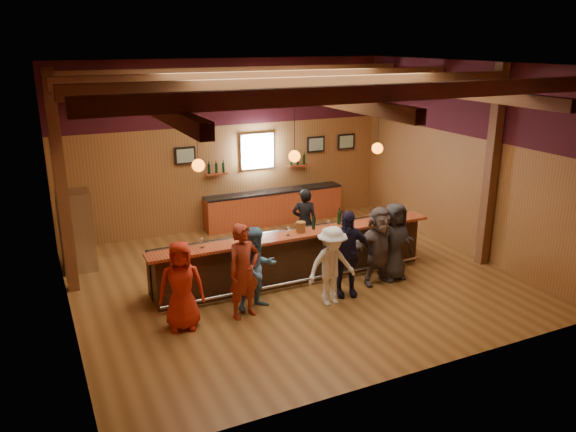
{
  "coord_description": "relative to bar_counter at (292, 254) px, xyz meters",
  "views": [
    {
      "loc": [
        -4.89,
        -10.02,
        4.96
      ],
      "look_at": [
        0.0,
        0.3,
        1.35
      ],
      "focal_mm": 35.0,
      "sensor_mm": 36.0,
      "label": 1
    }
  ],
  "objects": [
    {
      "name": "room",
      "position": [
        -0.02,
        -0.09,
        2.69
      ],
      "size": [
        9.04,
        9.0,
        4.52
      ],
      "color": "brown",
      "rests_on": "ground"
    },
    {
      "name": "bar_counter",
      "position": [
        0.0,
        0.0,
        0.0
      ],
      "size": [
        6.3,
        1.07,
        1.11
      ],
      "color": "black",
      "rests_on": "ground"
    },
    {
      "name": "back_bar_cabinet",
      "position": [
        1.18,
        3.57,
        -0.05
      ],
      "size": [
        4.0,
        0.52,
        0.95
      ],
      "color": "maroon",
      "rests_on": "ground"
    },
    {
      "name": "window",
      "position": [
        0.78,
        3.8,
        1.53
      ],
      "size": [
        0.95,
        0.09,
        0.95
      ],
      "color": "silver",
      "rests_on": "room"
    },
    {
      "name": "framed_pictures",
      "position": [
        1.65,
        3.79,
        1.58
      ],
      "size": [
        5.35,
        0.05,
        0.45
      ],
      "color": "black",
      "rests_on": "room"
    },
    {
      "name": "wine_shelves",
      "position": [
        0.78,
        3.73,
        1.1
      ],
      "size": [
        3.0,
        0.18,
        0.3
      ],
      "color": "maroon",
      "rests_on": "room"
    },
    {
      "name": "pendant_lights",
      "position": [
        -0.02,
        -0.15,
        2.19
      ],
      "size": [
        4.24,
        0.24,
        1.37
      ],
      "color": "black",
      "rests_on": "room"
    },
    {
      "name": "stainless_fridge",
      "position": [
        -4.12,
        2.45,
        0.38
      ],
      "size": [
        0.7,
        0.7,
        1.8
      ],
      "primitive_type": "cube",
      "color": "silver",
      "rests_on": "ground"
    },
    {
      "name": "customer_orange",
      "position": [
        -2.73,
        -1.2,
        0.3
      ],
      "size": [
        0.91,
        0.72,
        1.64
      ],
      "primitive_type": "imported",
      "rotation": [
        0.0,
        0.0,
        -0.27
      ],
      "color": "red",
      "rests_on": "ground"
    },
    {
      "name": "customer_redvest",
      "position": [
        -1.58,
        -1.26,
        0.38
      ],
      "size": [
        0.74,
        0.58,
        1.81
      ],
      "primitive_type": "imported",
      "rotation": [
        0.0,
        0.0,
        0.24
      ],
      "color": "maroon",
      "rests_on": "ground"
    },
    {
      "name": "customer_denim",
      "position": [
        -1.23,
        -1.06,
        0.3
      ],
      "size": [
        0.88,
        0.74,
        1.63
      ],
      "primitive_type": "imported",
      "rotation": [
        0.0,
        0.0,
        0.16
      ],
      "color": "teal",
      "rests_on": "ground"
    },
    {
      "name": "customer_white",
      "position": [
        0.13,
        -1.5,
        0.27
      ],
      "size": [
        1.04,
        0.62,
        1.59
      ],
      "primitive_type": "imported",
      "rotation": [
        0.0,
        0.0,
        0.03
      ],
      "color": "white",
      "rests_on": "ground"
    },
    {
      "name": "customer_navy",
      "position": [
        0.59,
        -1.27,
        0.37
      ],
      "size": [
        1.13,
        0.73,
        1.79
      ],
      "primitive_type": "imported",
      "rotation": [
        0.0,
        0.0,
        -0.3
      ],
      "color": "black",
      "rests_on": "ground"
    },
    {
      "name": "customer_brown",
      "position": [
        1.51,
        -1.07,
        0.32
      ],
      "size": [
        1.57,
        0.52,
        1.69
      ],
      "primitive_type": "imported",
      "rotation": [
        0.0,
        0.0,
        0.02
      ],
      "color": "#60514C",
      "rests_on": "ground"
    },
    {
      "name": "customer_dark",
      "position": [
        1.93,
        -1.01,
        0.33
      ],
      "size": [
        0.83,
        0.55,
        1.69
      ],
      "primitive_type": "imported",
      "rotation": [
        0.0,
        0.0,
        0.01
      ],
      "color": "#2A2A2D",
      "rests_on": "ground"
    },
    {
      "name": "bartender",
      "position": [
        0.86,
        1.09,
        0.29
      ],
      "size": [
        0.7,
        0.59,
        1.63
      ],
      "primitive_type": "imported",
      "rotation": [
        0.0,
        0.0,
        2.74
      ],
      "color": "black",
      "rests_on": "ground"
    },
    {
      "name": "ice_bucket",
      "position": [
        0.07,
        -0.28,
        0.7
      ],
      "size": [
        0.2,
        0.2,
        0.22
      ],
      "primitive_type": "cylinder",
      "color": "brown",
      "rests_on": "bar_counter"
    },
    {
      "name": "bottle_a",
      "position": [
        0.4,
        -0.24,
        0.72
      ],
      "size": [
        0.07,
        0.07,
        0.33
      ],
      "color": "black",
      "rests_on": "bar_counter"
    },
    {
      "name": "bottle_b",
      "position": [
        1.06,
        -0.17,
        0.73
      ],
      "size": [
        0.08,
        0.08,
        0.37
      ],
      "color": "black",
      "rests_on": "bar_counter"
    },
    {
      "name": "glass_a",
      "position": [
        -2.44,
        -0.4,
        0.71
      ],
      "size": [
        0.07,
        0.07,
        0.16
      ],
      "color": "silver",
      "rests_on": "bar_counter"
    },
    {
      "name": "glass_b",
      "position": [
        -2.05,
        -0.29,
        0.73
      ],
      "size": [
        0.09,
        0.09,
        0.2
      ],
      "color": "silver",
      "rests_on": "bar_counter"
    },
    {
      "name": "glass_c",
      "position": [
        -1.33,
        -0.36,
        0.7
      ],
      "size": [
        0.07,
        0.07,
        0.16
      ],
      "color": "silver",
      "rests_on": "bar_counter"
    },
    {
      "name": "glass_d",
      "position": [
        -1.14,
        -0.37,
        0.7
      ],
      "size": [
        0.07,
        0.07,
        0.16
      ],
      "color": "silver",
      "rests_on": "bar_counter"
    },
    {
      "name": "glass_e",
      "position": [
        -0.25,
        -0.36,
        0.73
      ],
      "size": [
        0.09,
        0.09,
        0.19
      ],
      "color": "silver",
      "rests_on": "bar_counter"
    },
    {
      "name": "glass_f",
      "position": [
        0.7,
        -0.34,
        0.73
      ],
      "size": [
        0.09,
        0.09,
        0.19
      ],
      "color": "silver",
      "rests_on": "bar_counter"
    },
    {
      "name": "glass_g",
      "position": [
        1.14,
        -0.25,
        0.72
      ],
      "size": [
        0.08,
        0.08,
        0.18
      ],
      "color": "silver",
      "rests_on": "bar_counter"
    },
    {
      "name": "glass_h",
      "position": [
        1.76,
        -0.3,
        0.72
      ],
      "size": [
        0.08,
        0.08,
        0.18
      ],
      "color": "silver",
      "rests_on": "bar_counter"
    }
  ]
}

